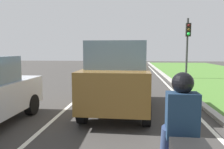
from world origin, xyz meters
name	(u,v)px	position (x,y,z in m)	size (l,w,h in m)	color
ground_plane	(104,86)	(0.00, 14.00, 0.00)	(60.00, 60.00, 0.00)	#383533
lane_line_center	(92,86)	(-0.70, 14.00, 0.00)	(0.12, 32.00, 0.01)	silver
lane_line_right_edge	(169,87)	(3.60, 14.00, 0.00)	(0.12, 32.00, 0.01)	silver
curb_right	(178,86)	(4.10, 14.00, 0.06)	(0.24, 48.00, 0.12)	#9E9B93
car_suv_ahead	(119,76)	(1.14, 9.03, 1.17)	(2.07, 4.55, 2.28)	brown
rider_person	(182,114)	(2.23, 4.52, 1.19)	(0.51, 0.41, 1.16)	#192D47
traffic_light_near_right	(188,39)	(5.35, 17.62, 2.80)	(0.32, 0.50, 4.22)	#2D2D2D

